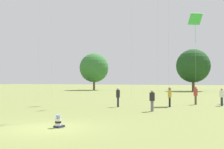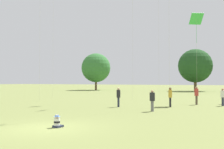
{
  "view_description": "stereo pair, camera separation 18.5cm",
  "coord_description": "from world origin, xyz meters",
  "px_view_note": "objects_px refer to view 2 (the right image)",
  "views": [
    {
      "loc": [
        7.93,
        -9.91,
        2.2
      ],
      "look_at": [
        0.11,
        6.96,
        2.68
      ],
      "focal_mm": 42.0,
      "sensor_mm": 36.0,
      "label": 1
    },
    {
      "loc": [
        8.1,
        -9.83,
        2.2
      ],
      "look_at": [
        0.11,
        6.96,
        2.68
      ],
      "focal_mm": 42.0,
      "sensor_mm": 36.0,
      "label": 2
    }
  ],
  "objects_px": {
    "person_standing_0": "(170,95)",
    "person_standing_4": "(118,95)",
    "seated_toddler": "(57,122)",
    "person_standing_1": "(223,96)",
    "distant_tree_0": "(96,68)",
    "distant_tree_2": "(195,66)",
    "kite_7": "(196,20)",
    "person_standing_3": "(196,94)",
    "person_standing_2": "(152,99)"
  },
  "relations": [
    {
      "from": "distant_tree_2",
      "to": "person_standing_0",
      "type": "bearing_deg",
      "value": -85.24
    },
    {
      "from": "seated_toddler",
      "to": "distant_tree_0",
      "type": "bearing_deg",
      "value": 123.77
    },
    {
      "from": "distant_tree_0",
      "to": "distant_tree_2",
      "type": "xyz_separation_m",
      "value": [
        23.7,
        3.1,
        0.06
      ]
    },
    {
      "from": "person_standing_0",
      "to": "person_standing_2",
      "type": "relative_size",
      "value": 1.07
    },
    {
      "from": "person_standing_0",
      "to": "person_standing_3",
      "type": "height_order",
      "value": "person_standing_3"
    },
    {
      "from": "person_standing_4",
      "to": "distant_tree_0",
      "type": "relative_size",
      "value": 0.18
    },
    {
      "from": "person_standing_4",
      "to": "distant_tree_0",
      "type": "distance_m",
      "value": 44.07
    },
    {
      "from": "distant_tree_2",
      "to": "kite_7",
      "type": "bearing_deg",
      "value": -81.96
    },
    {
      "from": "distant_tree_2",
      "to": "distant_tree_0",
      "type": "bearing_deg",
      "value": -172.54
    },
    {
      "from": "person_standing_4",
      "to": "distant_tree_2",
      "type": "relative_size",
      "value": 0.18
    },
    {
      "from": "person_standing_0",
      "to": "kite_7",
      "type": "relative_size",
      "value": 0.19
    },
    {
      "from": "person_standing_2",
      "to": "distant_tree_0",
      "type": "xyz_separation_m",
      "value": [
        -26.46,
        39.3,
        4.69
      ]
    },
    {
      "from": "person_standing_2",
      "to": "person_standing_3",
      "type": "relative_size",
      "value": 0.91
    },
    {
      "from": "person_standing_1",
      "to": "distant_tree_0",
      "type": "relative_size",
      "value": 0.17
    },
    {
      "from": "kite_7",
      "to": "distant_tree_2",
      "type": "height_order",
      "value": "distant_tree_2"
    },
    {
      "from": "distant_tree_2",
      "to": "person_standing_2",
      "type": "bearing_deg",
      "value": -86.28
    },
    {
      "from": "seated_toddler",
      "to": "kite_7",
      "type": "height_order",
      "value": "kite_7"
    },
    {
      "from": "person_standing_3",
      "to": "distant_tree_0",
      "type": "bearing_deg",
      "value": 143.65
    },
    {
      "from": "person_standing_2",
      "to": "person_standing_3",
      "type": "bearing_deg",
      "value": -100.85
    },
    {
      "from": "seated_toddler",
      "to": "person_standing_0",
      "type": "xyz_separation_m",
      "value": [
        2.63,
        12.11,
        0.75
      ]
    },
    {
      "from": "seated_toddler",
      "to": "person_standing_4",
      "type": "distance_m",
      "value": 10.43
    },
    {
      "from": "person_standing_0",
      "to": "distant_tree_0",
      "type": "relative_size",
      "value": 0.18
    },
    {
      "from": "person_standing_3",
      "to": "person_standing_4",
      "type": "height_order",
      "value": "person_standing_3"
    },
    {
      "from": "person_standing_3",
      "to": "distant_tree_0",
      "type": "relative_size",
      "value": 0.18
    },
    {
      "from": "person_standing_4",
      "to": "distant_tree_0",
      "type": "xyz_separation_m",
      "value": [
        -22.89,
        37.37,
        4.61
      ]
    },
    {
      "from": "person_standing_1",
      "to": "distant_tree_0",
      "type": "bearing_deg",
      "value": 76.21
    },
    {
      "from": "kite_7",
      "to": "distant_tree_0",
      "type": "relative_size",
      "value": 0.97
    },
    {
      "from": "seated_toddler",
      "to": "person_standing_2",
      "type": "bearing_deg",
      "value": 82.3
    },
    {
      "from": "person_standing_0",
      "to": "person_standing_1",
      "type": "distance_m",
      "value": 5.08
    },
    {
      "from": "person_standing_3",
      "to": "seated_toddler",
      "type": "bearing_deg",
      "value": -93.59
    },
    {
      "from": "person_standing_0",
      "to": "distant_tree_0",
      "type": "distance_m",
      "value": 44.85
    },
    {
      "from": "person_standing_0",
      "to": "distant_tree_2",
      "type": "bearing_deg",
      "value": 138.35
    },
    {
      "from": "seated_toddler",
      "to": "person_standing_2",
      "type": "height_order",
      "value": "person_standing_2"
    },
    {
      "from": "seated_toddler",
      "to": "person_standing_3",
      "type": "distance_m",
      "value": 16.12
    },
    {
      "from": "seated_toddler",
      "to": "person_standing_4",
      "type": "xyz_separation_m",
      "value": [
        -1.4,
        10.31,
        0.74
      ]
    },
    {
      "from": "distant_tree_0",
      "to": "seated_toddler",
      "type": "bearing_deg",
      "value": -63.0
    },
    {
      "from": "seated_toddler",
      "to": "kite_7",
      "type": "bearing_deg",
      "value": 83.18
    },
    {
      "from": "person_standing_2",
      "to": "distant_tree_0",
      "type": "relative_size",
      "value": 0.17
    },
    {
      "from": "distant_tree_0",
      "to": "distant_tree_2",
      "type": "bearing_deg",
      "value": 7.46
    },
    {
      "from": "person_standing_0",
      "to": "distant_tree_2",
      "type": "relative_size",
      "value": 0.18
    },
    {
      "from": "person_standing_0",
      "to": "person_standing_4",
      "type": "xyz_separation_m",
      "value": [
        -4.03,
        -1.8,
        -0.02
      ]
    },
    {
      "from": "person_standing_1",
      "to": "person_standing_3",
      "type": "relative_size",
      "value": 0.91
    },
    {
      "from": "distant_tree_0",
      "to": "distant_tree_2",
      "type": "height_order",
      "value": "distant_tree_2"
    },
    {
      "from": "person_standing_1",
      "to": "distant_tree_0",
      "type": "distance_m",
      "value": 45.05
    },
    {
      "from": "person_standing_0",
      "to": "kite_7",
      "type": "bearing_deg",
      "value": 116.79
    },
    {
      "from": "person_standing_3",
      "to": "person_standing_2",
      "type": "bearing_deg",
      "value": -94.88
    },
    {
      "from": "person_standing_3",
      "to": "kite_7",
      "type": "xyz_separation_m",
      "value": [
        -0.17,
        1.66,
        7.32
      ]
    },
    {
      "from": "person_standing_1",
      "to": "person_standing_3",
      "type": "height_order",
      "value": "person_standing_3"
    },
    {
      "from": "seated_toddler",
      "to": "kite_7",
      "type": "relative_size",
      "value": 0.07
    },
    {
      "from": "seated_toddler",
      "to": "person_standing_1",
      "type": "bearing_deg",
      "value": 73.33
    }
  ]
}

